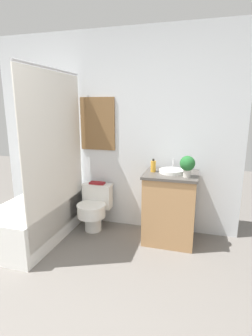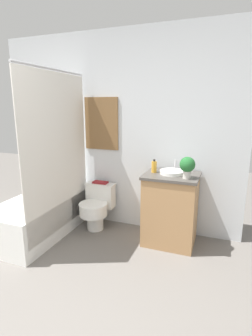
{
  "view_description": "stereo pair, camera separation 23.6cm",
  "coord_description": "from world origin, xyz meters",
  "px_view_note": "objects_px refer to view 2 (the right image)",
  "views": [
    {
      "loc": [
        1.12,
        -0.89,
        1.6
      ],
      "look_at": [
        0.32,
        1.87,
        0.91
      ],
      "focal_mm": 28.0,
      "sensor_mm": 36.0,
      "label": 1
    },
    {
      "loc": [
        1.34,
        -0.82,
        1.6
      ],
      "look_at": [
        0.32,
        1.87,
        0.91
      ],
      "focal_mm": 28.0,
      "sensor_mm": 36.0,
      "label": 2
    }
  ],
  "objects_px": {
    "potted_plant": "(187,166)",
    "toilet": "(97,206)",
    "soap_bottle": "(154,167)",
    "sink": "(172,172)",
    "book_on_tank": "(100,182)"
  },
  "relations": [
    {
      "from": "toilet",
      "to": "sink",
      "type": "xyz_separation_m",
      "value": [
        0.98,
        -0.0,
        0.55
      ]
    },
    {
      "from": "potted_plant",
      "to": "toilet",
      "type": "bearing_deg",
      "value": 173.17
    },
    {
      "from": "soap_bottle",
      "to": "book_on_tank",
      "type": "xyz_separation_m",
      "value": [
        -0.77,
        0.14,
        -0.31
      ]
    },
    {
      "from": "soap_bottle",
      "to": "potted_plant",
      "type": "xyz_separation_m",
      "value": [
        0.39,
        -0.12,
        0.07
      ]
    },
    {
      "from": "soap_bottle",
      "to": "potted_plant",
      "type": "distance_m",
      "value": 0.42
    },
    {
      "from": "potted_plant",
      "to": "soap_bottle",
      "type": "bearing_deg",
      "value": 162.59
    },
    {
      "from": "toilet",
      "to": "soap_bottle",
      "type": "distance_m",
      "value": 0.97
    },
    {
      "from": "sink",
      "to": "potted_plant",
      "type": "height_order",
      "value": "potted_plant"
    },
    {
      "from": "toilet",
      "to": "soap_bottle",
      "type": "xyz_separation_m",
      "value": [
        0.77,
        -0.02,
        0.6
      ]
    },
    {
      "from": "sink",
      "to": "book_on_tank",
      "type": "distance_m",
      "value": 1.02
    },
    {
      "from": "toilet",
      "to": "book_on_tank",
      "type": "relative_size",
      "value": 2.94
    },
    {
      "from": "potted_plant",
      "to": "book_on_tank",
      "type": "height_order",
      "value": "potted_plant"
    },
    {
      "from": "soap_bottle",
      "to": "toilet",
      "type": "bearing_deg",
      "value": 178.8
    },
    {
      "from": "toilet",
      "to": "potted_plant",
      "type": "distance_m",
      "value": 1.35
    },
    {
      "from": "soap_bottle",
      "to": "potted_plant",
      "type": "height_order",
      "value": "potted_plant"
    }
  ]
}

